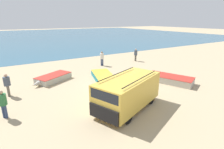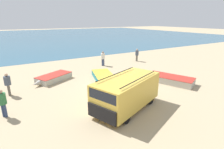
# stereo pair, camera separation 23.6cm
# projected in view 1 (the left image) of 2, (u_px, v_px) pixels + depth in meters

# --- Properties ---
(ground_plane) EXTENTS (200.00, 200.00, 0.00)m
(ground_plane) POSITION_uv_depth(u_px,v_px,m) (119.00, 85.00, 14.98)
(ground_plane) COLOR tan
(sea_water) EXTENTS (120.00, 80.00, 0.01)m
(sea_water) POSITION_uv_depth(u_px,v_px,m) (32.00, 36.00, 57.37)
(sea_water) COLOR #33607A
(sea_water) RESTS_ON ground_plane
(parked_van) EXTENTS (5.15, 3.65, 2.14)m
(parked_van) POSITION_uv_depth(u_px,v_px,m) (128.00, 92.00, 10.72)
(parked_van) COLOR gold
(parked_van) RESTS_ON ground_plane
(fishing_rowboat_0) EXTENTS (3.80, 2.85, 0.55)m
(fishing_rowboat_0) POSITION_uv_depth(u_px,v_px,m) (53.00, 78.00, 15.80)
(fishing_rowboat_0) COLOR #ADA89E
(fishing_rowboat_0) RESTS_ON ground_plane
(fishing_rowboat_1) EXTENTS (3.07, 4.79, 0.59)m
(fishing_rowboat_1) POSITION_uv_depth(u_px,v_px,m) (168.00, 79.00, 15.57)
(fishing_rowboat_1) COLOR #ADA89E
(fishing_rowboat_1) RESTS_ON ground_plane
(fishing_rowboat_2) EXTENTS (2.55, 4.84, 0.49)m
(fishing_rowboat_2) POSITION_uv_depth(u_px,v_px,m) (104.00, 77.00, 16.11)
(fishing_rowboat_2) COLOR #1E757F
(fishing_rowboat_2) RESTS_ON ground_plane
(fisherman_0) EXTENTS (0.44, 0.44, 1.66)m
(fisherman_0) POSITION_uv_depth(u_px,v_px,m) (136.00, 54.00, 23.16)
(fisherman_0) COLOR #5B564C
(fisherman_0) RESTS_ON ground_plane
(fisherman_1) EXTENTS (0.46, 0.46, 1.73)m
(fisherman_1) POSITION_uv_depth(u_px,v_px,m) (102.00, 57.00, 20.82)
(fisherman_1) COLOR navy
(fisherman_1) RESTS_ON ground_plane
(fisherman_2) EXTENTS (0.44, 0.44, 1.69)m
(fisherman_2) POSITION_uv_depth(u_px,v_px,m) (7.00, 83.00, 12.48)
(fisherman_2) COLOR #5B564C
(fisherman_2) RESTS_ON ground_plane
(fisherman_3) EXTENTS (0.44, 0.44, 1.67)m
(fisherman_3) POSITION_uv_depth(u_px,v_px,m) (3.00, 102.00, 9.66)
(fisherman_3) COLOR navy
(fisherman_3) RESTS_ON ground_plane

